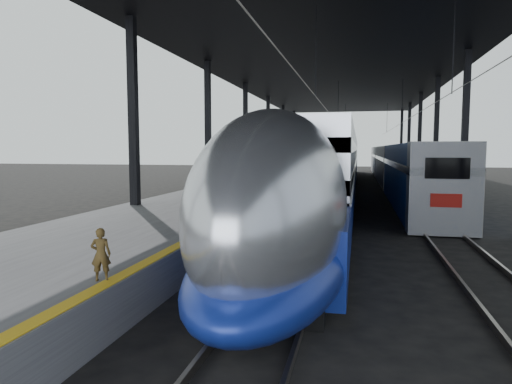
% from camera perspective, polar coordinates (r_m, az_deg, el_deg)
% --- Properties ---
extents(ground, '(160.00, 160.00, 0.00)m').
position_cam_1_polar(ground, '(14.11, -2.95, -8.68)').
color(ground, black).
rests_on(ground, ground).
extents(platform, '(6.00, 80.00, 1.00)m').
position_cam_1_polar(platform, '(34.08, 0.41, 0.46)').
color(platform, '#4C4C4F').
rests_on(platform, ground).
extents(yellow_strip, '(0.30, 80.00, 0.01)m').
position_cam_1_polar(yellow_strip, '(33.56, 5.09, 1.23)').
color(yellow_strip, gold).
rests_on(yellow_strip, platform).
extents(rails, '(6.52, 80.00, 0.16)m').
position_cam_1_polar(rails, '(33.36, 13.97, -0.53)').
color(rails, slate).
rests_on(rails, ground).
extents(canopy, '(18.00, 75.00, 9.47)m').
position_cam_1_polar(canopy, '(33.72, 9.75, 15.02)').
color(canopy, black).
rests_on(canopy, ground).
extents(tgv_train, '(3.08, 65.20, 4.41)m').
position_cam_1_polar(tgv_train, '(37.17, 10.04, 3.20)').
color(tgv_train, '#B3B5BA').
rests_on(tgv_train, ground).
extents(second_train, '(2.70, 56.05, 3.72)m').
position_cam_1_polar(second_train, '(45.93, 16.80, 3.23)').
color(second_train, navy).
rests_on(second_train, ground).
extents(child, '(0.42, 0.35, 0.99)m').
position_cam_1_polar(child, '(8.94, -18.83, -7.39)').
color(child, '#483618').
rests_on(child, platform).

